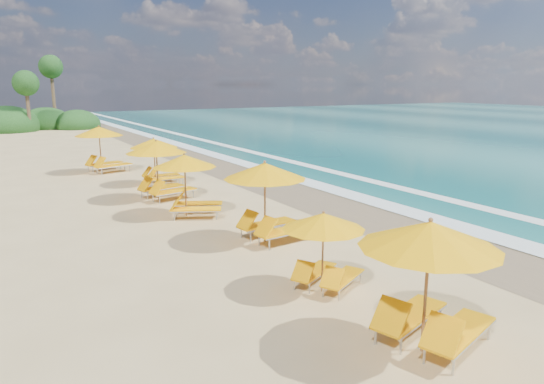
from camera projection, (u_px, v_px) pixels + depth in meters
name	position (u px, v px, depth m)	size (l,w,h in m)	color
ground	(272.00, 225.00, 17.47)	(160.00, 160.00, 0.00)	tan
wet_sand	(360.00, 211.00, 19.44)	(4.00, 160.00, 0.01)	olive
surf_foam	(410.00, 202.00, 20.77)	(4.00, 160.00, 0.01)	white
station_1	(432.00, 275.00, 9.07)	(3.23, 3.15, 2.57)	olive
station_2	(326.00, 245.00, 11.79)	(2.64, 2.64, 1.99)	olive
station_3	(270.00, 196.00, 15.45)	(2.97, 2.80, 2.59)	olive
station_4	(190.00, 181.00, 18.46)	(3.16, 3.16, 2.39)	olive
station_5	(161.00, 166.00, 21.18)	(3.15, 3.02, 2.59)	olive
station_6	(158.00, 158.00, 24.38)	(2.61, 2.44, 2.35)	olive
station_7	(103.00, 146.00, 27.79)	(3.30, 3.20, 2.65)	olive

